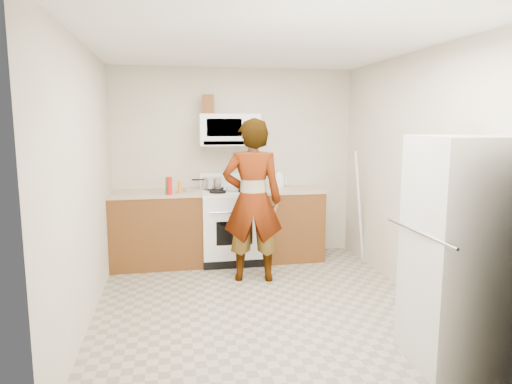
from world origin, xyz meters
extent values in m
plane|color=gray|center=(0.00, 0.00, 0.00)|extent=(3.60, 3.60, 0.00)
cube|color=beige|center=(0.00, 1.79, 1.25)|extent=(3.20, 0.02, 2.50)
cube|color=beige|center=(1.59, 0.00, 1.25)|extent=(0.02, 3.60, 2.50)
cube|color=brown|center=(-1.04, 1.49, 0.45)|extent=(1.12, 0.62, 0.90)
cube|color=tan|center=(-1.04, 1.49, 0.92)|extent=(1.14, 0.64, 0.03)
cube|color=brown|center=(0.68, 1.49, 0.45)|extent=(0.80, 0.62, 0.90)
cube|color=tan|center=(0.68, 1.49, 0.92)|extent=(0.82, 0.64, 0.03)
cube|color=white|center=(-0.10, 1.48, 0.45)|extent=(0.76, 0.65, 0.90)
cube|color=white|center=(-0.10, 1.48, 0.92)|extent=(0.76, 0.62, 0.03)
cube|color=white|center=(-0.10, 1.76, 1.03)|extent=(0.76, 0.08, 0.20)
cube|color=white|center=(-0.10, 1.61, 1.70)|extent=(0.76, 0.38, 0.40)
imported|color=tan|center=(0.05, 0.73, 0.92)|extent=(0.73, 0.54, 1.84)
cube|color=silver|center=(1.24, -1.36, 0.85)|extent=(0.75, 0.75, 1.70)
cylinder|color=white|center=(0.58, 1.67, 1.02)|extent=(0.16, 0.16, 0.17)
cube|color=brown|center=(-0.36, 1.62, 2.02)|extent=(0.16, 0.16, 0.24)
cylinder|color=silver|center=(-0.32, 1.60, 1.02)|extent=(0.32, 0.32, 0.13)
cube|color=silver|center=(-0.03, 1.42, 0.96)|extent=(0.26, 0.18, 0.05)
cylinder|color=red|center=(-0.87, 1.25, 1.04)|extent=(0.07, 0.07, 0.22)
cylinder|color=orange|center=(-0.75, 1.37, 1.01)|extent=(0.06, 0.06, 0.15)
cylinder|color=#1A923E|center=(-0.89, 1.33, 1.04)|extent=(0.07, 0.07, 0.20)
cylinder|color=white|center=(-0.68, 1.44, 0.94)|extent=(0.30, 0.30, 0.01)
cylinder|color=silver|center=(1.50, 1.12, 0.73)|extent=(0.26, 0.21, 1.44)
camera|label=1|loc=(-0.85, -4.24, 1.79)|focal=32.00mm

